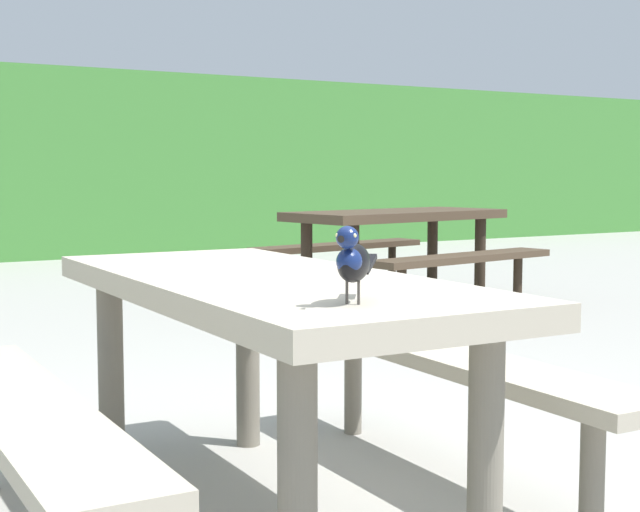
# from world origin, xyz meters

# --- Properties ---
(picnic_table_foreground) EXTENTS (1.73, 1.82, 0.74)m
(picnic_table_foreground) POSITION_xyz_m (-0.19, 0.14, 0.56)
(picnic_table_foreground) COLOR #B2A893
(picnic_table_foreground) RESTS_ON ground
(bird_grackle) EXTENTS (0.23, 0.21, 0.18)m
(bird_grackle) POSITION_xyz_m (-0.31, -0.52, 0.84)
(bird_grackle) COLOR black
(bird_grackle) RESTS_ON picnic_table_foreground
(picnic_table_mid_left) EXTENTS (1.95, 1.92, 0.74)m
(picnic_table_mid_left) POSITION_xyz_m (2.84, 3.65, 0.56)
(picnic_table_mid_left) COLOR #473828
(picnic_table_mid_left) RESTS_ON ground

